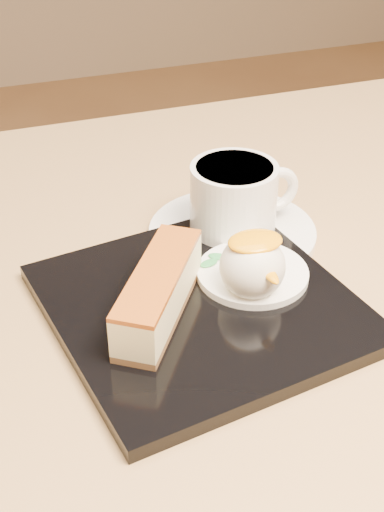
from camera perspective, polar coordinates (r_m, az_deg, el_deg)
name	(u,v)px	position (r m, az deg, el deg)	size (l,w,h in m)	color
table	(223,444)	(0.67, 2.46, -14.78)	(0.80, 0.80, 0.72)	black
dessert_plate	(201,306)	(0.55, 0.70, -4.01)	(0.22, 0.22, 0.01)	black
cheesecake	(159,292)	(0.53, -2.68, -2.90)	(0.10, 0.12, 0.04)	brown
cream_smear	(253,273)	(0.58, 4.86, -1.38)	(0.09, 0.09, 0.01)	white
ice_cream_scoop	(252,266)	(0.54, 4.86, -0.83)	(0.05, 0.05, 0.05)	white
mango_sauce	(255,241)	(0.53, 5.07, 1.18)	(0.04, 0.03, 0.01)	#FC9C07
mint_sprig	(208,260)	(0.58, 1.26, -0.28)	(0.04, 0.02, 0.00)	green
saucer	(232,233)	(0.64, 3.23, 1.82)	(0.15, 0.15, 0.01)	white
coffee_cup	(236,197)	(0.62, 3.50, 4.74)	(0.10, 0.08, 0.06)	white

